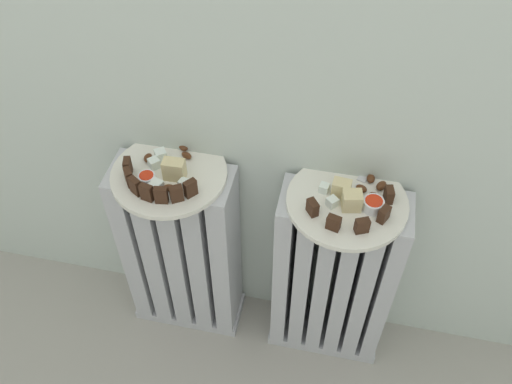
# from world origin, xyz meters

# --- Properties ---
(radiator_left) EXTENTS (0.30, 0.13, 0.58)m
(radiator_left) POSITION_xyz_m (-0.20, 0.28, 0.28)
(radiator_left) COLOR #B2B2B7
(radiator_left) RESTS_ON ground_plane
(radiator_right) EXTENTS (0.30, 0.13, 0.58)m
(radiator_right) POSITION_xyz_m (0.20, 0.28, 0.28)
(radiator_right) COLOR #B2B2B7
(radiator_right) RESTS_ON ground_plane
(plate_left) EXTENTS (0.26, 0.26, 0.01)m
(plate_left) POSITION_xyz_m (-0.20, 0.28, 0.58)
(plate_left) COLOR silver
(plate_left) RESTS_ON radiator_left
(plate_right) EXTENTS (0.26, 0.26, 0.01)m
(plate_right) POSITION_xyz_m (0.20, 0.28, 0.58)
(plate_right) COLOR silver
(plate_right) RESTS_ON radiator_right
(dark_cake_slice_left_0) EXTENTS (0.02, 0.03, 0.04)m
(dark_cake_slice_left_0) POSITION_xyz_m (-0.29, 0.26, 0.61)
(dark_cake_slice_left_0) COLOR #382114
(dark_cake_slice_left_0) RESTS_ON plate_left
(dark_cake_slice_left_1) EXTENTS (0.03, 0.03, 0.04)m
(dark_cake_slice_left_1) POSITION_xyz_m (-0.27, 0.23, 0.61)
(dark_cake_slice_left_1) COLOR #382114
(dark_cake_slice_left_1) RESTS_ON plate_left
(dark_cake_slice_left_2) EXTENTS (0.03, 0.03, 0.04)m
(dark_cake_slice_left_2) POSITION_xyz_m (-0.25, 0.21, 0.61)
(dark_cake_slice_left_2) COLOR #382114
(dark_cake_slice_left_2) RESTS_ON plate_left
(dark_cake_slice_left_3) EXTENTS (0.03, 0.02, 0.04)m
(dark_cake_slice_left_3) POSITION_xyz_m (-0.22, 0.19, 0.61)
(dark_cake_slice_left_3) COLOR #382114
(dark_cake_slice_left_3) RESTS_ON plate_left
(dark_cake_slice_left_4) EXTENTS (0.03, 0.02, 0.04)m
(dark_cake_slice_left_4) POSITION_xyz_m (-0.19, 0.19, 0.61)
(dark_cake_slice_left_4) COLOR #382114
(dark_cake_slice_left_4) RESTS_ON plate_left
(dark_cake_slice_left_5) EXTENTS (0.03, 0.03, 0.04)m
(dark_cake_slice_left_5) POSITION_xyz_m (-0.16, 0.20, 0.61)
(dark_cake_slice_left_5) COLOR #382114
(dark_cake_slice_left_5) RESTS_ON plate_left
(dark_cake_slice_left_6) EXTENTS (0.03, 0.03, 0.04)m
(dark_cake_slice_left_6) POSITION_xyz_m (-0.13, 0.23, 0.61)
(dark_cake_slice_left_6) COLOR #382114
(dark_cake_slice_left_6) RESTS_ON plate_left
(marble_cake_slice_left_0) EXTENTS (0.05, 0.03, 0.05)m
(marble_cake_slice_left_0) POSITION_xyz_m (-0.18, 0.27, 0.61)
(marble_cake_slice_left_0) COLOR beige
(marble_cake_slice_left_0) RESTS_ON plate_left
(turkish_delight_left_0) EXTENTS (0.03, 0.03, 0.02)m
(turkish_delight_left_0) POSITION_xyz_m (-0.24, 0.29, 0.60)
(turkish_delight_left_0) COLOR white
(turkish_delight_left_0) RESTS_ON plate_left
(turkish_delight_left_1) EXTENTS (0.03, 0.03, 0.02)m
(turkish_delight_left_1) POSITION_xyz_m (-0.21, 0.22, 0.60)
(turkish_delight_left_1) COLOR white
(turkish_delight_left_1) RESTS_ON plate_left
(turkish_delight_left_2) EXTENTS (0.02, 0.02, 0.02)m
(turkish_delight_left_2) POSITION_xyz_m (-0.15, 0.24, 0.60)
(turkish_delight_left_2) COLOR white
(turkish_delight_left_2) RESTS_ON plate_left
(turkish_delight_left_3) EXTENTS (0.03, 0.03, 0.02)m
(turkish_delight_left_3) POSITION_xyz_m (-0.23, 0.32, 0.60)
(turkish_delight_left_3) COLOR white
(turkish_delight_left_3) RESTS_ON plate_left
(medjool_date_left_0) EXTENTS (0.03, 0.02, 0.02)m
(medjool_date_left_0) POSITION_xyz_m (-0.18, 0.23, 0.60)
(medjool_date_left_0) COLOR #4C2814
(medjool_date_left_0) RESTS_ON plate_left
(medjool_date_left_1) EXTENTS (0.03, 0.02, 0.02)m
(medjool_date_left_1) POSITION_xyz_m (-0.17, 0.33, 0.60)
(medjool_date_left_1) COLOR #4C2814
(medjool_date_left_1) RESTS_ON plate_left
(medjool_date_left_2) EXTENTS (0.03, 0.03, 0.02)m
(medjool_date_left_2) POSITION_xyz_m (-0.19, 0.36, 0.60)
(medjool_date_left_2) COLOR #4C2814
(medjool_date_left_2) RESTS_ON plate_left
(medjool_date_left_3) EXTENTS (0.02, 0.03, 0.02)m
(medjool_date_left_3) POSITION_xyz_m (-0.26, 0.31, 0.60)
(medjool_date_left_3) COLOR #4C2814
(medjool_date_left_3) RESTS_ON plate_left
(jam_bowl_left) EXTENTS (0.04, 0.04, 0.02)m
(jam_bowl_left) POSITION_xyz_m (-0.24, 0.24, 0.60)
(jam_bowl_left) COLOR white
(jam_bowl_left) RESTS_ON plate_left
(dark_cake_slice_right_0) EXTENTS (0.03, 0.03, 0.03)m
(dark_cake_slice_right_0) POSITION_xyz_m (0.13, 0.23, 0.61)
(dark_cake_slice_right_0) COLOR #382114
(dark_cake_slice_right_0) RESTS_ON plate_right
(dark_cake_slice_right_1) EXTENTS (0.03, 0.02, 0.03)m
(dark_cake_slice_right_1) POSITION_xyz_m (0.18, 0.20, 0.61)
(dark_cake_slice_right_1) COLOR #382114
(dark_cake_slice_right_1) RESTS_ON plate_right
(dark_cake_slice_right_2) EXTENTS (0.03, 0.03, 0.03)m
(dark_cake_slice_right_2) POSITION_xyz_m (0.24, 0.20, 0.61)
(dark_cake_slice_right_2) COLOR #382114
(dark_cake_slice_right_2) RESTS_ON plate_right
(dark_cake_slice_right_3) EXTENTS (0.03, 0.03, 0.03)m
(dark_cake_slice_right_3) POSITION_xyz_m (0.28, 0.24, 0.61)
(dark_cake_slice_right_3) COLOR #382114
(dark_cake_slice_right_3) RESTS_ON plate_right
(dark_cake_slice_right_4) EXTENTS (0.02, 0.03, 0.03)m
(dark_cake_slice_right_4) POSITION_xyz_m (0.28, 0.30, 0.61)
(dark_cake_slice_right_4) COLOR #382114
(dark_cake_slice_right_4) RESTS_ON plate_right
(marble_cake_slice_right_0) EXTENTS (0.05, 0.04, 0.04)m
(marble_cake_slice_right_0) POSITION_xyz_m (0.21, 0.26, 0.61)
(marble_cake_slice_right_0) COLOR beige
(marble_cake_slice_right_0) RESTS_ON plate_right
(marble_cake_slice_right_1) EXTENTS (0.04, 0.03, 0.04)m
(marble_cake_slice_right_1) POSITION_xyz_m (0.18, 0.29, 0.61)
(marble_cake_slice_right_1) COLOR beige
(marble_cake_slice_right_1) RESTS_ON plate_right
(turkish_delight_right_0) EXTENTS (0.03, 0.03, 0.02)m
(turkish_delight_right_0) POSITION_xyz_m (0.17, 0.26, 0.60)
(turkish_delight_right_0) COLOR white
(turkish_delight_right_0) RESTS_ON plate_right
(turkish_delight_right_1) EXTENTS (0.02, 0.02, 0.02)m
(turkish_delight_right_1) POSITION_xyz_m (0.15, 0.30, 0.60)
(turkish_delight_right_1) COLOR white
(turkish_delight_right_1) RESTS_ON plate_right
(medjool_date_right_0) EXTENTS (0.03, 0.02, 0.01)m
(medjool_date_right_0) POSITION_xyz_m (0.25, 0.30, 0.60)
(medjool_date_right_0) COLOR #4C2814
(medjool_date_right_0) RESTS_ON plate_right
(medjool_date_right_1) EXTENTS (0.03, 0.03, 0.02)m
(medjool_date_right_1) POSITION_xyz_m (0.23, 0.31, 0.60)
(medjool_date_right_1) COLOR #4C2814
(medjool_date_right_1) RESTS_ON plate_right
(medjool_date_right_2) EXTENTS (0.02, 0.03, 0.01)m
(medjool_date_right_2) POSITION_xyz_m (0.24, 0.35, 0.60)
(medjool_date_right_2) COLOR #4C2814
(medjool_date_right_2) RESTS_ON plate_right
(medjool_date_right_3) EXTENTS (0.03, 0.03, 0.02)m
(medjool_date_right_3) POSITION_xyz_m (0.27, 0.33, 0.60)
(medjool_date_right_3) COLOR #4C2814
(medjool_date_right_3) RESTS_ON plate_right
(jam_bowl_right) EXTENTS (0.04, 0.04, 0.03)m
(jam_bowl_right) POSITION_xyz_m (0.25, 0.27, 0.60)
(jam_bowl_right) COLOR white
(jam_bowl_right) RESTS_ON plate_right
(fork) EXTENTS (0.05, 0.10, 0.00)m
(fork) POSITION_xyz_m (0.22, 0.32, 0.59)
(fork) COLOR silver
(fork) RESTS_ON plate_right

